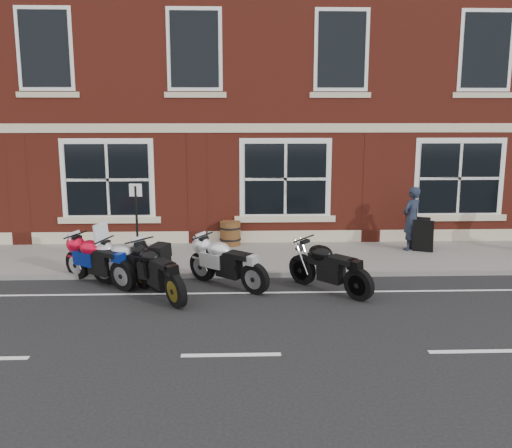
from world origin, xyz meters
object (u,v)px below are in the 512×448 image
(moto_sport_red, at_px, (99,259))
(a_board_sign, at_px, (421,235))
(parking_sign, at_px, (137,221))
(moto_touring_silver, at_px, (130,262))
(moto_sport_silver, at_px, (227,261))
(moto_sport_black, at_px, (158,269))
(moto_naked_black, at_px, (329,265))
(pedestrian_left, at_px, (412,219))
(barrel_planter, at_px, (230,233))

(moto_sport_red, distance_m, a_board_sign, 8.43)
(parking_sign, bearing_deg, moto_touring_silver, -86.25)
(moto_sport_silver, relative_size, parking_sign, 0.85)
(moto_touring_silver, bearing_deg, moto_sport_black, -106.05)
(moto_sport_black, xyz_separation_m, moto_naked_black, (3.64, 0.23, -0.01))
(moto_naked_black, bearing_deg, pedestrian_left, 8.52)
(moto_sport_silver, xyz_separation_m, parking_sign, (-2.11, 0.86, 0.75))
(moto_sport_silver, height_order, pedestrian_left, pedestrian_left)
(moto_sport_red, height_order, barrel_planter, moto_sport_red)
(moto_sport_red, distance_m, barrel_planter, 4.39)
(moto_touring_silver, height_order, pedestrian_left, pedestrian_left)
(moto_sport_red, distance_m, parking_sign, 1.22)
(moto_sport_silver, distance_m, barrel_planter, 3.58)
(moto_touring_silver, xyz_separation_m, a_board_sign, (7.35, 2.61, -0.01))
(a_board_sign, relative_size, parking_sign, 0.44)
(pedestrian_left, distance_m, a_board_sign, 0.50)
(parking_sign, bearing_deg, moto_sport_red, -137.94)
(moto_touring_silver, relative_size, parking_sign, 0.95)
(moto_sport_red, height_order, moto_sport_black, moto_sport_black)
(parking_sign, bearing_deg, moto_sport_silver, -15.40)
(moto_sport_silver, distance_m, pedestrian_left, 5.73)
(moto_sport_silver, bearing_deg, moto_touring_silver, 130.60)
(pedestrian_left, relative_size, barrel_planter, 2.57)
(moto_sport_black, height_order, a_board_sign, moto_sport_black)
(moto_sport_black, relative_size, barrel_planter, 2.97)
(moto_sport_red, relative_size, moto_naked_black, 1.04)
(pedestrian_left, xyz_separation_m, parking_sign, (-7.08, -1.96, 0.34))
(moto_sport_black, relative_size, pedestrian_left, 1.16)
(pedestrian_left, bearing_deg, moto_naked_black, 13.18)
(moto_sport_red, distance_m, moto_sport_black, 1.74)
(moto_sport_black, distance_m, pedestrian_left, 7.30)
(moto_naked_black, relative_size, parking_sign, 0.86)
(moto_sport_silver, distance_m, a_board_sign, 5.84)
(moto_naked_black, bearing_deg, moto_sport_black, 142.65)
(moto_sport_black, relative_size, moto_sport_silver, 1.13)
(moto_sport_silver, distance_m, moto_naked_black, 2.24)
(moto_touring_silver, xyz_separation_m, parking_sign, (0.04, 0.82, 0.75))
(moto_sport_silver, bearing_deg, barrel_planter, 40.99)
(moto_sport_silver, height_order, moto_naked_black, same)
(moto_sport_red, height_order, parking_sign, parking_sign)
(barrel_planter, bearing_deg, pedestrian_left, -8.79)
(moto_naked_black, height_order, pedestrian_left, pedestrian_left)
(a_board_sign, bearing_deg, pedestrian_left, 167.88)
(moto_sport_black, height_order, moto_sport_silver, moto_sport_black)
(moto_naked_black, xyz_separation_m, barrel_planter, (-2.16, 4.01, -0.12))
(moto_touring_silver, height_order, moto_sport_black, moto_touring_silver)
(moto_touring_silver, height_order, moto_naked_black, moto_touring_silver)
(barrel_planter, distance_m, parking_sign, 3.57)
(moto_touring_silver, xyz_separation_m, pedestrian_left, (7.12, 2.78, 0.41))
(parking_sign, bearing_deg, moto_naked_black, -9.80)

